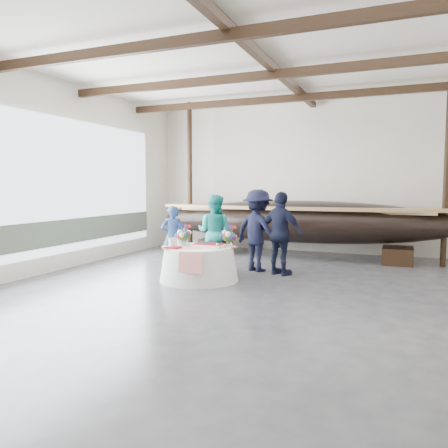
% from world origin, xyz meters
% --- Properties ---
extents(floor, '(10.00, 12.00, 0.01)m').
position_xyz_m(floor, '(0.00, 0.00, 0.00)').
color(floor, '#3D3D42').
rests_on(floor, ground).
extents(wall_back, '(10.00, 0.02, 4.50)m').
position_xyz_m(wall_back, '(0.00, 6.00, 2.25)').
color(wall_back, silver).
rests_on(wall_back, ground).
extents(wall_left, '(0.02, 12.00, 4.50)m').
position_xyz_m(wall_left, '(-5.00, 0.00, 2.25)').
color(wall_left, silver).
rests_on(wall_left, ground).
extents(ceiling, '(10.00, 12.00, 0.01)m').
position_xyz_m(ceiling, '(0.00, 0.00, 4.50)').
color(ceiling, white).
rests_on(ceiling, wall_back).
extents(pavilion_structure, '(9.80, 11.76, 4.50)m').
position_xyz_m(pavilion_structure, '(0.00, 0.81, 4.00)').
color(pavilion_structure, black).
rests_on(pavilion_structure, ground).
extents(open_bay, '(0.03, 7.00, 3.20)m').
position_xyz_m(open_bay, '(-4.95, 1.00, 1.83)').
color(open_bay, silver).
rests_on(open_bay, ground).
extents(longboat_display, '(8.50, 1.70, 1.59)m').
position_xyz_m(longboat_display, '(-0.09, 4.70, 1.02)').
color(longboat_display, black).
rests_on(longboat_display, ground).
extents(banquet_table, '(1.66, 1.66, 0.72)m').
position_xyz_m(banquet_table, '(-1.43, 0.97, 0.36)').
color(banquet_table, white).
rests_on(banquet_table, ground).
extents(tabletop_items, '(1.58, 1.31, 0.40)m').
position_xyz_m(tabletop_items, '(-1.43, 1.14, 0.86)').
color(tabletop_items, red).
rests_on(tabletop_items, banquet_table).
extents(guest_woman_blue, '(0.66, 0.61, 1.52)m').
position_xyz_m(guest_woman_blue, '(-2.63, 1.99, 0.76)').
color(guest_woman_blue, navy).
rests_on(guest_woman_blue, ground).
extents(guest_woman_teal, '(0.88, 0.69, 1.79)m').
position_xyz_m(guest_woman_teal, '(-1.63, 2.26, 0.90)').
color(guest_woman_teal, teal).
rests_on(guest_woman_teal, ground).
extents(guest_man_left, '(1.42, 1.14, 1.92)m').
position_xyz_m(guest_man_left, '(-0.60, 2.43, 0.96)').
color(guest_man_left, black).
rests_on(guest_man_left, ground).
extents(guest_man_right, '(1.19, 0.83, 1.88)m').
position_xyz_m(guest_man_right, '(0.03, 2.17, 0.94)').
color(guest_man_right, black).
rests_on(guest_man_right, ground).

